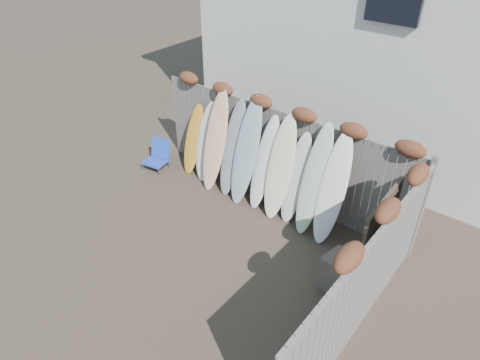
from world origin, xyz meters
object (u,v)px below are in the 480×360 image
Objects in this scene: lattice_panel at (375,247)px; wooden_crate at (341,275)px; surfboard_0 at (193,140)px; beach_chair at (158,155)px.

wooden_crate is at bearing -145.03° from lattice_panel.
surfboard_0 is (-4.79, 0.91, -0.15)m from lattice_panel.
surfboard_0 reaches higher than wooden_crate.
beach_chair is 5.63m from lattice_panel.
wooden_crate is 4.61m from surfboard_0.
beach_chair is 1.02m from surfboard_0.
wooden_crate is 0.34× the size of lattice_panel.
surfboard_0 is (-4.44, 1.17, 0.48)m from wooden_crate.
lattice_panel is (0.36, 0.26, 0.64)m from wooden_crate.
wooden_crate is 0.78m from lattice_panel.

